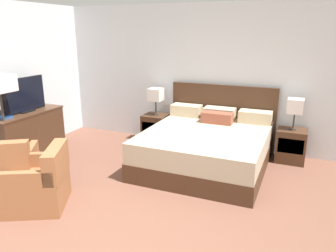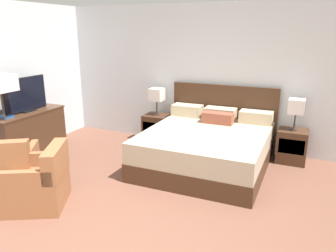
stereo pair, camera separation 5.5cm
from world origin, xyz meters
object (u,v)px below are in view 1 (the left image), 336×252
(nightstand_right, at_px, (291,145))
(tv, at_px, (24,95))
(nightstand_left, at_px, (156,128))
(armchair_by_window, at_px, (9,171))
(armchair_companion, at_px, (39,184))
(table_lamp_left, at_px, (156,95))
(dresser, at_px, (27,134))
(bed, at_px, (207,146))
(table_lamp_right, at_px, (295,106))
(book_red_cover, at_px, (4,117))

(nightstand_right, bearing_deg, tv, -159.73)
(nightstand_left, bearing_deg, armchair_by_window, -110.68)
(nightstand_left, bearing_deg, armchair_companion, -96.17)
(nightstand_right, distance_m, armchair_by_window, 4.27)
(armchair_companion, bearing_deg, tv, 138.65)
(table_lamp_left, xyz_separation_m, tv, (-1.67, -1.52, 0.14))
(table_lamp_left, height_order, armchair_by_window, table_lamp_left)
(dresser, distance_m, armchair_companion, 1.81)
(bed, xyz_separation_m, table_lamp_left, (-1.22, 0.72, 0.60))
(nightstand_left, xyz_separation_m, nightstand_right, (2.44, 0.00, 0.00))
(bed, distance_m, table_lamp_right, 1.54)
(nightstand_left, height_order, book_red_cover, book_red_cover)
(bed, xyz_separation_m, nightstand_left, (-1.22, 0.72, -0.05))
(nightstand_left, height_order, dresser, dresser)
(book_red_cover, height_order, armchair_companion, book_red_cover)
(dresser, bearing_deg, armchair_companion, -40.53)
(dresser, bearing_deg, nightstand_right, 20.65)
(nightstand_left, height_order, table_lamp_left, table_lamp_left)
(tv, bearing_deg, book_red_cover, -89.90)
(nightstand_left, distance_m, tv, 2.39)
(bed, relative_size, book_red_cover, 9.24)
(dresser, distance_m, armchair_by_window, 1.24)
(table_lamp_right, bearing_deg, armchair_by_window, -142.98)
(nightstand_left, bearing_deg, dresser, -137.12)
(nightstand_left, bearing_deg, table_lamp_left, 90.00)
(dresser, xyz_separation_m, tv, (0.00, 0.03, 0.66))
(tv, distance_m, armchair_by_window, 1.48)
(table_lamp_right, distance_m, book_red_cover, 4.55)
(nightstand_left, bearing_deg, table_lamp_right, 0.03)
(book_red_cover, relative_size, armchair_by_window, 0.23)
(tv, bearing_deg, nightstand_left, 42.32)
(bed, xyz_separation_m, armchair_by_window, (-2.19, -1.85, -0.04))
(nightstand_right, height_order, armchair_companion, armchair_companion)
(bed, bearing_deg, table_lamp_left, 149.48)
(nightstand_left, xyz_separation_m, book_red_cover, (-1.67, -1.96, 0.53))
(bed, bearing_deg, nightstand_left, 149.53)
(tv, bearing_deg, dresser, -94.52)
(tv, relative_size, book_red_cover, 3.89)
(nightstand_left, distance_m, table_lamp_right, 2.53)
(nightstand_right, xyz_separation_m, tv, (-4.11, -1.52, 0.79))
(nightstand_left, distance_m, armchair_companion, 2.74)
(tv, height_order, armchair_by_window, tv)
(armchair_companion, bearing_deg, armchair_by_window, 167.31)
(book_red_cover, distance_m, armchair_companion, 1.65)
(nightstand_right, bearing_deg, bed, -149.52)
(tv, xyz_separation_m, book_red_cover, (0.00, -0.44, -0.26))
(nightstand_left, relative_size, nightstand_right, 1.00)
(armchair_companion, bearing_deg, table_lamp_left, 83.83)
(armchair_by_window, xyz_separation_m, armchair_companion, (0.68, -0.15, 0.00))
(nightstand_left, relative_size, tv, 0.64)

